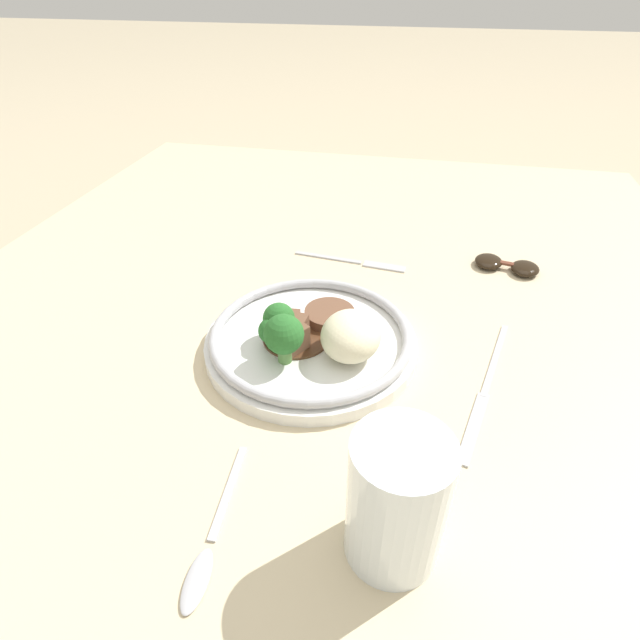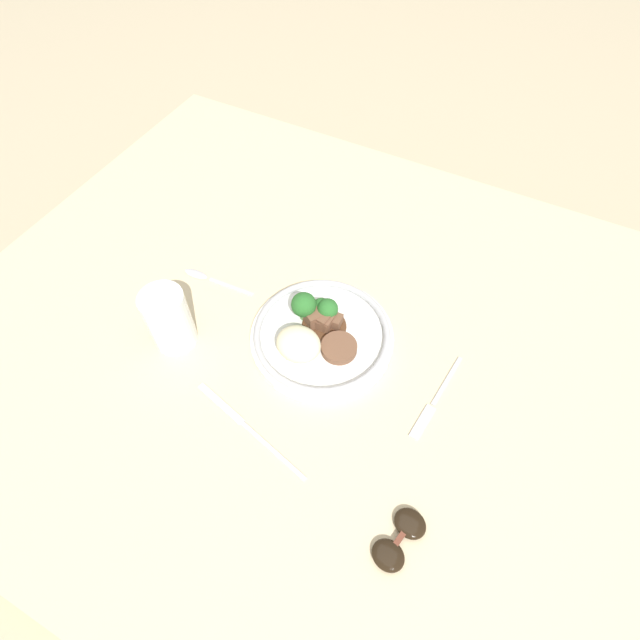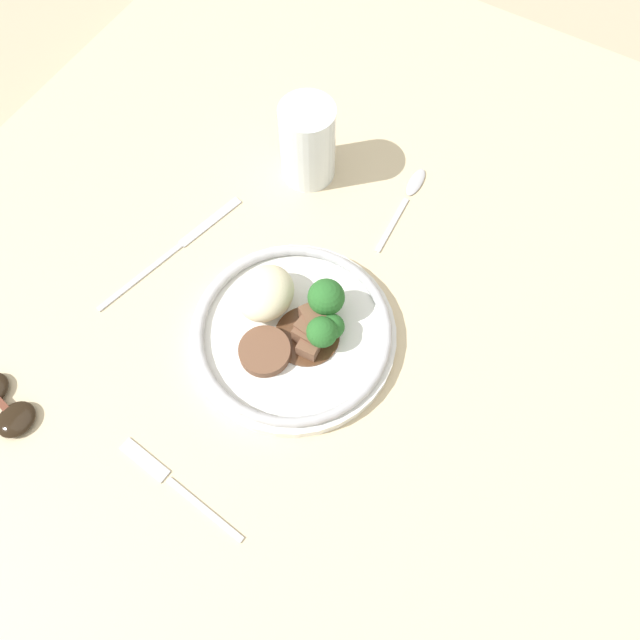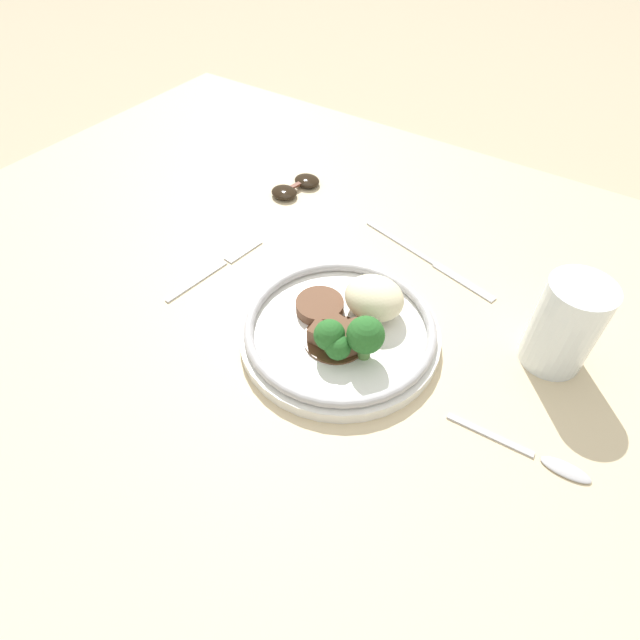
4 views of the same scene
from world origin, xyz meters
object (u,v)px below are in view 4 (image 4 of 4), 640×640
Objects in this scene: juice_glass at (563,328)px; fork at (225,263)px; knife at (431,262)px; spoon at (546,461)px; sunglasses at (296,186)px; plate at (345,325)px.

juice_glass is 0.67× the size of fork.
fork is 0.75× the size of knife.
spoon is (0.23, -0.22, 0.00)m from knife.
fork is 1.74× the size of sunglasses.
spoon is (0.04, -0.14, -0.05)m from juice_glass.
juice_glass is 0.15m from spoon.
sunglasses is (-0.03, 0.21, 0.01)m from fork.
sunglasses is (-0.24, 0.23, -0.01)m from plate.
spoon is 0.57m from sunglasses.
knife is 2.30× the size of sunglasses.
sunglasses is (-0.47, 0.13, -0.05)m from juice_glass.
spoon is at bearing -6.45° from plate.
fork is (-0.44, -0.09, -0.05)m from juice_glass.
sunglasses is at bearing 164.79° from juice_glass.
juice_glass reaches higher than spoon.
knife is 0.32m from spoon.
plate is 0.22m from fork.
juice_glass is 1.17× the size of sunglasses.
knife is 0.28m from sunglasses.
fork is 0.21m from sunglasses.
sunglasses is at bearing -175.14° from knife.
juice_glass is 0.45m from fork.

